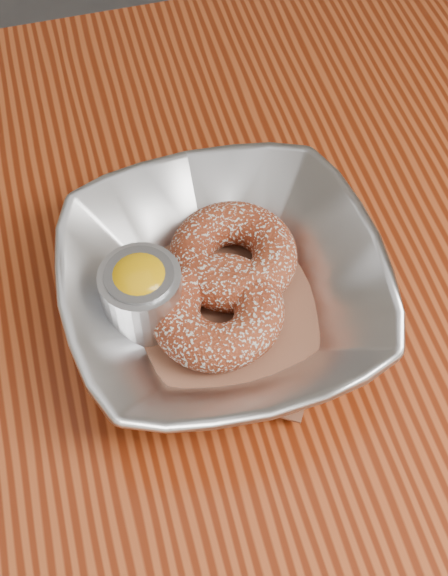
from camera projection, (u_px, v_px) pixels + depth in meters
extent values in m
cube|color=maroon|center=(128.00, 407.00, 0.55)|extent=(1.20, 0.80, 0.04)
imported|color=#B9BBC0|center=(224.00, 290.00, 0.55)|extent=(0.22, 0.22, 0.05)
cube|color=brown|center=(224.00, 305.00, 0.56)|extent=(0.20, 0.20, 0.00)
torus|color=maroon|center=(233.00, 256.00, 0.56)|extent=(0.10, 0.10, 0.03)
torus|color=maroon|center=(215.00, 313.00, 0.54)|extent=(0.11, 0.11, 0.03)
torus|color=maroon|center=(219.00, 310.00, 0.54)|extent=(0.10, 0.10, 0.03)
cylinder|color=#B9BBC0|center=(142.00, 296.00, 0.54)|extent=(0.06, 0.06, 0.05)
cylinder|color=gray|center=(142.00, 293.00, 0.54)|extent=(0.05, 0.05, 0.04)
ellipsoid|color=#FFB607|center=(140.00, 280.00, 0.52)|extent=(0.04, 0.04, 0.03)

